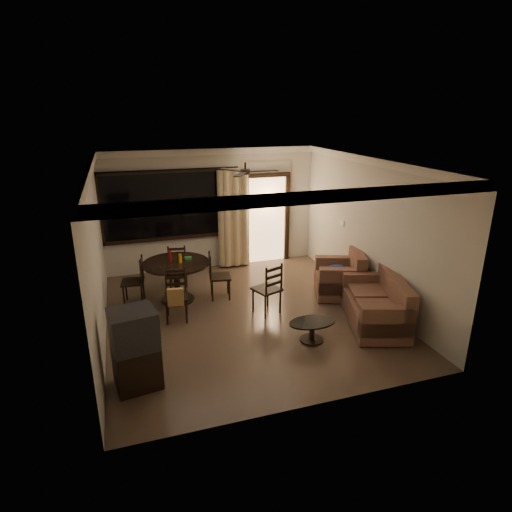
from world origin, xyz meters
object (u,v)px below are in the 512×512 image
object	(u,v)px
dining_chair_south	(177,304)
tv_cabinet	(135,349)
dining_table	(177,270)
dining_chair_east	(220,285)
armchair	(342,278)
coffee_table	(312,328)
side_chair	(267,298)
dining_chair_west	(134,290)
dining_chair_north	(178,273)
sofa	(378,306)

from	to	relation	value
dining_chair_south	tv_cabinet	xyz separation A→B (m)	(-0.79, -1.78, 0.27)
tv_cabinet	dining_table	bearing A→B (deg)	61.51
dining_chair_east	armchair	world-z (taller)	dining_chair_east
coffee_table	side_chair	bearing A→B (deg)	107.36
dining_table	tv_cabinet	size ratio (longest dim) A/B	1.14
dining_chair_south	coffee_table	xyz separation A→B (m)	(2.02, -1.42, -0.07)
dining_chair_west	side_chair	bearing A→B (deg)	71.65
side_chair	dining_chair_north	bearing A→B (deg)	-73.82
dining_chair_west	tv_cabinet	distance (m)	2.77
dining_chair_south	sofa	xyz separation A→B (m)	(3.37, -1.26, 0.05)
dining_chair_north	coffee_table	world-z (taller)	dining_chair_north
dining_chair_north	tv_cabinet	size ratio (longest dim) A/B	0.84
dining_table	dining_chair_south	distance (m)	0.92
dining_table	dining_chair_west	xyz separation A→B (m)	(-0.83, 0.13, -0.36)
dining_chair_west	dining_chair_east	xyz separation A→B (m)	(1.65, -0.27, 0.00)
side_chair	coffee_table	bearing A→B (deg)	86.81
armchair	side_chair	xyz separation A→B (m)	(-1.72, -0.29, -0.08)
coffee_table	sofa	bearing A→B (deg)	6.98
dining_chair_south	dining_chair_north	size ratio (longest dim) A/B	1.00
tv_cabinet	armchair	distance (m)	4.54
dining_chair_west	armchair	bearing A→B (deg)	86.20
tv_cabinet	armchair	xyz separation A→B (m)	(4.15, 1.83, -0.19)
dining_chair_south	side_chair	distance (m)	1.66
dining_table	sofa	size ratio (longest dim) A/B	0.71
dining_chair_north	tv_cabinet	world-z (taller)	tv_cabinet
dining_chair_west	dining_chair_south	xyz separation A→B (m)	(0.69, -0.98, 0.02)
dining_table	tv_cabinet	bearing A→B (deg)	-109.41
dining_chair_east	side_chair	xyz separation A→B (m)	(0.69, -0.95, 0.02)
dining_chair_east	tv_cabinet	world-z (taller)	tv_cabinet
dining_table	dining_chair_west	bearing A→B (deg)	170.95
dining_chair_east	sofa	world-z (taller)	dining_chair_east
dining_chair_south	side_chair	world-z (taller)	side_chair
dining_chair_north	dining_chair_south	bearing A→B (deg)	90.00
dining_chair_west	coffee_table	xyz separation A→B (m)	(2.71, -2.40, -0.05)
sofa	coffee_table	xyz separation A→B (m)	(-1.35, -0.17, -0.12)
dining_chair_east	armchair	distance (m)	2.49
dining_table	side_chair	xyz separation A→B (m)	(1.51, -1.08, -0.34)
tv_cabinet	side_chair	size ratio (longest dim) A/B	1.13
side_chair	dining_chair_west	bearing A→B (deg)	-48.01
dining_chair_east	sofa	xyz separation A→B (m)	(2.41, -1.97, 0.07)
coffee_table	side_chair	world-z (taller)	side_chair
dining_table	side_chair	distance (m)	1.89
dining_table	dining_chair_north	size ratio (longest dim) A/B	1.36
dining_chair_south	dining_table	bearing A→B (deg)	89.91
dining_chair_north	dining_chair_east	bearing A→B (deg)	136.76
dining_chair_north	side_chair	distance (m)	2.32
dining_chair_east	dining_chair_north	bearing A→B (deg)	46.76
dining_chair_east	sofa	distance (m)	3.11
dining_chair_west	tv_cabinet	xyz separation A→B (m)	(-0.10, -2.76, 0.29)
dining_chair_north	armchair	bearing A→B (deg)	162.22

